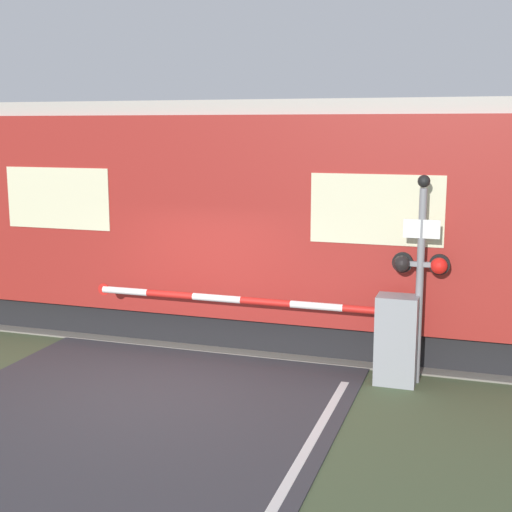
# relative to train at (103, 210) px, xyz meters

# --- Properties ---
(ground_plane) EXTENTS (80.00, 80.00, 0.00)m
(ground_plane) POSITION_rel_train_xyz_m (2.81, -3.30, -2.14)
(ground_plane) COLOR #475638
(track_bed) EXTENTS (36.00, 3.20, 0.13)m
(track_bed) POSITION_rel_train_xyz_m (2.81, 0.00, -2.11)
(track_bed) COLOR slate
(track_bed) RESTS_ON ground_plane
(train) EXTENTS (20.26, 3.07, 4.18)m
(train) POSITION_rel_train_xyz_m (0.00, 0.00, 0.00)
(train) COLOR black
(train) RESTS_ON ground_plane
(crossing_barrier) EXTENTS (5.25, 0.44, 1.33)m
(crossing_barrier) POSITION_rel_train_xyz_m (5.65, -2.06, -1.41)
(crossing_barrier) COLOR gray
(crossing_barrier) RESTS_ON ground_plane
(signal_post) EXTENTS (0.83, 0.26, 3.09)m
(signal_post) POSITION_rel_train_xyz_m (6.29, -1.93, -0.38)
(signal_post) COLOR gray
(signal_post) RESTS_ON ground_plane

